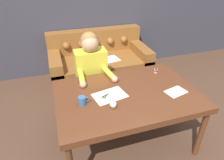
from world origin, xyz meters
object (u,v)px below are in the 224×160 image
Objects in this scene: person at (92,75)px; scissors at (106,95)px; dining_table at (127,98)px; couch at (99,63)px; pin_cushion at (113,105)px; mug at (82,101)px; thread_spool at (156,71)px.

person is 0.66m from scissors.
dining_table is 7.34× the size of scissors.
pin_cushion is (-0.31, -1.81, 0.45)m from couch.
mug is 1.58× the size of pin_cushion.
scissors is at bearing -101.31° from couch.
mug is (-0.25, -0.72, 0.14)m from person.
mug is at bearing -174.47° from dining_table.
person is 10.77× the size of mug.
mug reaches higher than pin_cushion.
person reaches higher than mug.
person is at bearing 91.61° from scissors.
dining_table is at bearing -5.76° from scissors.
pin_cushion is (-0.74, -0.50, 0.01)m from thread_spool.
scissors is 2.93× the size of pin_cushion.
person is at bearing 91.99° from pin_cushion.
couch is 1.45× the size of person.
thread_spool is at bearing 34.45° from pin_cushion.
couch is 15.60× the size of mug.
mug is at bearing -164.94° from scissors.
person is 5.81× the size of scissors.
thread_spool is at bearing 31.64° from dining_table.
mug reaches higher than dining_table.
pin_cushion is at bearing -145.55° from thread_spool.
thread_spool is (0.75, 0.29, 0.02)m from scissors.
scissors is 0.28m from mug.
mug is 0.31m from pin_cushion.
dining_table is 0.87× the size of couch.
dining_table is 0.51m from mug.
scissors is (-0.32, -1.59, 0.42)m from couch.
dining_table is 1.26× the size of person.
pin_cushion reaches higher than dining_table.
person is 0.85m from thread_spool.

